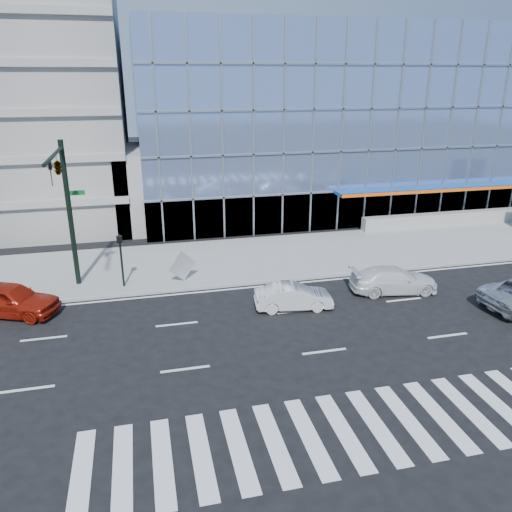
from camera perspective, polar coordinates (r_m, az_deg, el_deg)
The scene contains 10 objects.
ground at distance 25.46m, azimuth 4.60°, elevation -6.33°, with size 160.00×160.00×0.00m, color black.
sidewalk at distance 32.52m, azimuth 0.32°, elevation -0.15°, with size 120.00×8.00×0.15m, color gray.
theatre_building at distance 52.32m, azimuth 11.03°, elevation 15.48°, with size 42.00×26.00×15.00m, color #7B96CD.
ramp_block at distance 40.54m, azimuth -11.44°, elevation 7.81°, with size 6.00×8.00×6.00m, color gray.
traffic_signal at distance 26.99m, azimuth -21.32°, elevation 7.74°, with size 1.14×5.74×8.00m.
ped_signal_post at distance 28.16m, azimuth -15.20°, elevation 0.35°, with size 0.30×0.33×3.00m.
white_suv at distance 28.39m, azimuth 15.47°, elevation -2.64°, with size 1.94×4.78×1.39m, color silver.
white_sedan at distance 25.50m, azimuth 4.30°, elevation -4.67°, with size 1.37×3.93×1.30m, color silver.
red_sedan at distance 27.58m, azimuth -26.33°, elevation -4.46°, with size 1.94×4.82×1.64m, color maroon.
tilted_panel at distance 28.62m, azimuth -8.40°, elevation -1.11°, with size 1.30×0.06×1.30m, color #AAAAAA.
Camera 1 is at (-7.23, -21.67, 11.24)m, focal length 35.00 mm.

